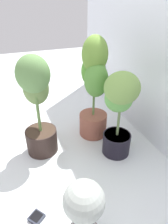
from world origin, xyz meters
The scene contains 6 objects.
ground_plane centered at (0.00, 0.00, 0.00)m, with size 8.00×8.00×0.00m, color silver.
potted_plant_front_left centered at (-0.27, -0.11, 0.46)m, with size 0.37×0.31×0.85m.
potted_plant_back_center centered at (-0.01, 0.48, 0.44)m, with size 0.40×0.36×0.74m.
potted_plant_back_left centered at (-0.32, 0.40, 0.52)m, with size 0.39×0.32×0.94m.
hygrometer_box centered at (0.38, -0.28, 0.01)m, with size 0.11×0.11×0.03m.
floor_fan centered at (0.56, -0.04, 0.28)m, with size 0.26×0.26×0.41m.
Camera 1 is at (1.15, -0.27, 1.20)m, focal length 31.63 mm.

